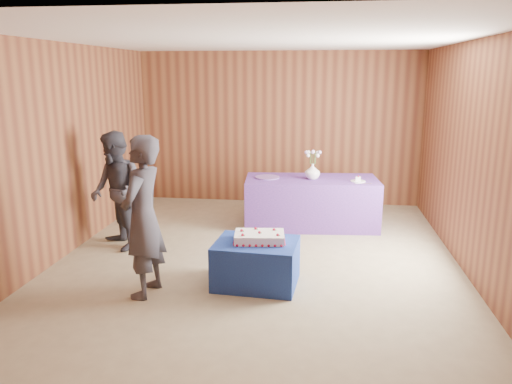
% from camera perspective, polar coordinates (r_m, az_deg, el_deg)
% --- Properties ---
extents(ground, '(6.00, 6.00, 0.00)m').
position_cam_1_polar(ground, '(6.41, 0.17, -7.76)').
color(ground, gray).
rests_on(ground, ground).
extents(room_shell, '(5.04, 6.04, 2.72)m').
position_cam_1_polar(room_shell, '(6.00, 0.18, 8.52)').
color(room_shell, brown).
rests_on(room_shell, ground).
extents(cake_table, '(0.95, 0.76, 0.50)m').
position_cam_1_polar(cake_table, '(5.62, 0.02, -8.14)').
color(cake_table, navy).
rests_on(cake_table, ground).
extents(serving_table, '(2.07, 1.06, 0.75)m').
position_cam_1_polar(serving_table, '(7.73, 6.32, -1.19)').
color(serving_table, '#6E3695').
rests_on(serving_table, ground).
extents(sheet_cake, '(0.61, 0.45, 0.13)m').
position_cam_1_polar(sheet_cake, '(5.54, 0.39, -5.17)').
color(sheet_cake, white).
rests_on(sheet_cake, cake_table).
extents(vase, '(0.29, 0.29, 0.24)m').
position_cam_1_polar(vase, '(7.59, 6.47, 2.35)').
color(vase, white).
rests_on(vase, serving_table).
extents(flower_spray, '(0.26, 0.26, 0.20)m').
position_cam_1_polar(flower_spray, '(7.55, 6.53, 4.45)').
color(flower_spray, '#386A2A').
rests_on(flower_spray, vase).
extents(platter, '(0.48, 0.48, 0.02)m').
position_cam_1_polar(platter, '(7.64, 1.29, 1.68)').
color(platter, '#714C99').
rests_on(platter, serving_table).
extents(plate, '(0.25, 0.25, 0.01)m').
position_cam_1_polar(plate, '(7.54, 11.59, 1.22)').
color(plate, white).
rests_on(plate, serving_table).
extents(cake_slice, '(0.08, 0.07, 0.08)m').
position_cam_1_polar(cake_slice, '(7.53, 11.60, 1.50)').
color(cake_slice, white).
rests_on(cake_slice, plate).
extents(knife, '(0.26, 0.06, 0.00)m').
position_cam_1_polar(knife, '(7.41, 12.14, 0.95)').
color(knife, silver).
rests_on(knife, serving_table).
extents(guest_left, '(0.48, 0.67, 1.72)m').
position_cam_1_polar(guest_left, '(5.32, -12.80, -2.82)').
color(guest_left, '#34323C').
rests_on(guest_left, ground).
extents(guest_right, '(0.96, 0.98, 1.59)m').
position_cam_1_polar(guest_right, '(6.86, -15.70, 0.09)').
color(guest_right, '#33333D').
rests_on(guest_right, ground).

